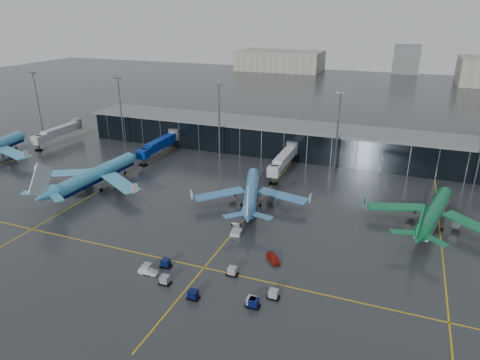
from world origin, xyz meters
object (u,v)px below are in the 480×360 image
(service_van_white, at_px, (148,271))
(airliner_arkefly, at_px, (95,167))
(baggage_carts, at_px, (209,284))
(mobile_airstair, at_px, (236,231))
(service_van_red, at_px, (273,258))
(airliner_klm_near, at_px, (251,184))
(airliner_aer_lingus, at_px, (436,204))

(service_van_white, bearing_deg, airliner_arkefly, 44.49)
(baggage_carts, distance_m, mobile_airstair, 21.16)
(baggage_carts, relative_size, service_van_red, 6.31)
(airliner_klm_near, distance_m, service_van_white, 39.29)
(airliner_aer_lingus, distance_m, mobile_airstair, 47.62)
(airliner_arkefly, xyz_separation_m, airliner_aer_lingus, (90.31, 9.79, -0.84))
(service_van_red, relative_size, service_van_white, 1.12)
(airliner_klm_near, distance_m, mobile_airstair, 17.74)
(airliner_arkefly, relative_size, baggage_carts, 1.50)
(airliner_klm_near, bearing_deg, mobile_airstair, -99.01)
(baggage_carts, xyz_separation_m, mobile_airstair, (-2.78, 20.98, 0.01))
(airliner_aer_lingus, bearing_deg, service_van_red, -124.18)
(airliner_arkefly, distance_m, baggage_carts, 60.36)
(airliner_aer_lingus, bearing_deg, airliner_klm_near, -162.02)
(airliner_klm_near, height_order, service_van_white, airliner_klm_near)
(airliner_klm_near, relative_size, service_van_red, 8.16)
(service_van_red, xyz_separation_m, service_van_white, (-21.52, -13.31, -0.11))
(airliner_arkefly, bearing_deg, service_van_red, -15.17)
(mobile_airstair, bearing_deg, baggage_carts, -90.50)
(airliner_aer_lingus, height_order, service_van_red, airliner_aer_lingus)
(airliner_arkefly, distance_m, airliner_klm_near, 45.85)
(mobile_airstair, xyz_separation_m, service_van_white, (-10.11, -21.30, -0.12))
(baggage_carts, height_order, mobile_airstair, mobile_airstair)
(airliner_aer_lingus, xyz_separation_m, baggage_carts, (-39.63, -42.09, -4.85))
(service_van_white, bearing_deg, mobile_airstair, -30.10)
(baggage_carts, bearing_deg, airliner_arkefly, 147.48)
(service_van_red, distance_m, service_van_white, 25.30)
(airliner_arkefly, distance_m, airliner_aer_lingus, 90.84)
(service_van_red, bearing_deg, mobile_airstair, 105.23)
(mobile_airstair, height_order, service_van_white, mobile_airstair)
(baggage_carts, bearing_deg, service_van_red, 56.41)
(airliner_arkefly, relative_size, service_van_white, 10.64)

